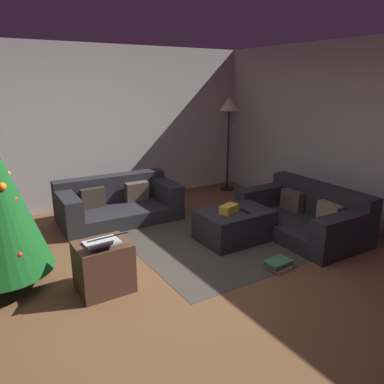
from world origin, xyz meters
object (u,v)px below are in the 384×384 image
(corner_lamp, at_px, (229,111))
(ottoman, at_px, (235,225))
(book_stack, at_px, (278,264))
(tv_remote, at_px, (245,211))
(laptop, at_px, (104,241))
(couch_right, at_px, (305,215))
(side_table, at_px, (104,267))
(gift_box, at_px, (229,209))
(couch_left, at_px, (117,203))

(corner_lamp, bearing_deg, ottoman, -124.94)
(book_stack, bearing_deg, corner_lamp, 63.03)
(ottoman, distance_m, book_stack, 0.93)
(tv_remote, bearing_deg, laptop, -168.61)
(tv_remote, xyz_separation_m, corner_lamp, (1.31, 2.09, 1.08))
(corner_lamp, bearing_deg, laptop, -144.46)
(ottoman, height_order, book_stack, ottoman)
(couch_right, relative_size, corner_lamp, 0.97)
(ottoman, bearing_deg, tv_remote, -55.66)
(couch_right, relative_size, tv_remote, 10.65)
(side_table, xyz_separation_m, book_stack, (1.80, -0.61, -0.20))
(gift_box, distance_m, tv_remote, 0.22)
(gift_box, relative_size, laptop, 0.63)
(couch_left, bearing_deg, book_stack, 112.58)
(couch_right, bearing_deg, gift_box, 75.43)
(couch_right, distance_m, book_stack, 1.22)
(gift_box, height_order, laptop, laptop)
(book_stack, relative_size, corner_lamp, 0.17)
(gift_box, distance_m, laptop, 1.80)
(couch_left, relative_size, laptop, 4.49)
(laptop, relative_size, corner_lamp, 0.23)
(couch_left, relative_size, side_table, 3.41)
(couch_right, height_order, side_table, couch_right)
(couch_right, bearing_deg, tv_remote, 77.21)
(gift_box, bearing_deg, ottoman, 11.09)
(couch_right, xyz_separation_m, side_table, (-2.86, 0.04, 0.00))
(couch_left, bearing_deg, ottoman, 124.87)
(couch_right, distance_m, tv_remote, 0.94)
(side_table, bearing_deg, couch_right, -0.83)
(tv_remote, xyz_separation_m, side_table, (-1.97, -0.19, -0.16))
(couch_left, xyz_separation_m, gift_box, (0.90, -1.61, 0.21))
(ottoman, height_order, corner_lamp, corner_lamp)
(gift_box, relative_size, tv_remote, 1.56)
(ottoman, bearing_deg, side_table, -171.07)
(gift_box, bearing_deg, tv_remote, -23.78)
(tv_remote, height_order, book_stack, tv_remote)
(couch_left, distance_m, tv_remote, 2.03)
(couch_left, height_order, couch_right, couch_right)
(couch_left, distance_m, gift_box, 1.86)
(ottoman, relative_size, laptop, 2.36)
(ottoman, xyz_separation_m, corner_lamp, (1.38, 1.98, 1.29))
(gift_box, height_order, book_stack, gift_box)
(laptop, relative_size, book_stack, 1.30)
(laptop, bearing_deg, ottoman, 10.71)
(gift_box, distance_m, side_table, 1.80)
(couch_left, distance_m, ottoman, 1.89)
(couch_left, relative_size, ottoman, 1.90)
(couch_right, height_order, book_stack, couch_right)
(tv_remote, distance_m, laptop, 1.99)
(side_table, bearing_deg, corner_lamp, 34.81)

